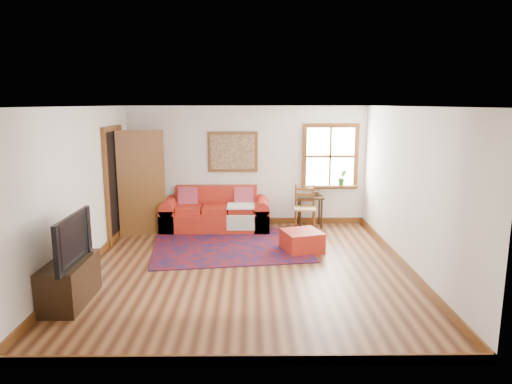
{
  "coord_description": "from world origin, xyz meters",
  "views": [
    {
      "loc": [
        0.09,
        -6.81,
        2.54
      ],
      "look_at": [
        0.17,
        0.6,
        1.1
      ],
      "focal_mm": 32.0,
      "sensor_mm": 36.0,
      "label": 1
    }
  ],
  "objects_px": {
    "ladder_back_chair": "(305,206)",
    "side_table": "(310,202)",
    "red_leather_sofa": "(216,215)",
    "media_cabinet": "(70,282)",
    "red_ottoman": "(302,241)"
  },
  "relations": [
    {
      "from": "ladder_back_chair",
      "to": "side_table",
      "type": "bearing_deg",
      "value": 59.74
    },
    {
      "from": "red_leather_sofa",
      "to": "side_table",
      "type": "relative_size",
      "value": 3.36
    },
    {
      "from": "ladder_back_chair",
      "to": "media_cabinet",
      "type": "xyz_separation_m",
      "value": [
        -3.43,
        -3.48,
        -0.21
      ]
    },
    {
      "from": "red_ottoman",
      "to": "ladder_back_chair",
      "type": "height_order",
      "value": "ladder_back_chair"
    },
    {
      "from": "red_leather_sofa",
      "to": "side_table",
      "type": "height_order",
      "value": "red_leather_sofa"
    },
    {
      "from": "red_leather_sofa",
      "to": "side_table",
      "type": "bearing_deg",
      "value": 4.31
    },
    {
      "from": "red_ottoman",
      "to": "media_cabinet",
      "type": "relative_size",
      "value": 0.6
    },
    {
      "from": "side_table",
      "to": "media_cabinet",
      "type": "bearing_deg",
      "value": -133.85
    },
    {
      "from": "red_ottoman",
      "to": "red_leather_sofa",
      "type": "bearing_deg",
      "value": 120.52
    },
    {
      "from": "media_cabinet",
      "to": "side_table",
      "type": "bearing_deg",
      "value": 46.15
    },
    {
      "from": "red_leather_sofa",
      "to": "red_ottoman",
      "type": "bearing_deg",
      "value": -42.26
    },
    {
      "from": "side_table",
      "to": "ladder_back_chair",
      "type": "bearing_deg",
      "value": -120.26
    },
    {
      "from": "ladder_back_chair",
      "to": "red_ottoman",
      "type": "bearing_deg",
      "value": -98.31
    },
    {
      "from": "red_ottoman",
      "to": "side_table",
      "type": "xyz_separation_m",
      "value": [
        0.34,
        1.62,
        0.35
      ]
    },
    {
      "from": "side_table",
      "to": "ladder_back_chair",
      "type": "relative_size",
      "value": 0.71
    }
  ]
}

